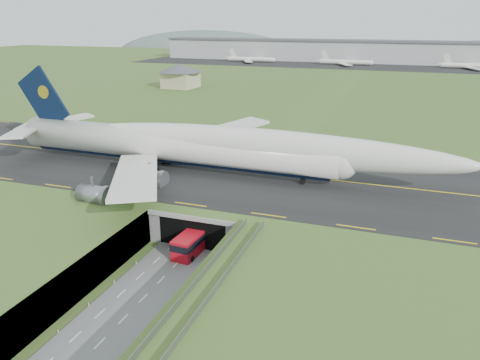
% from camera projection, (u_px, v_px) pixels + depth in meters
% --- Properties ---
extents(ground, '(900.00, 900.00, 0.00)m').
position_uv_depth(ground, '(170.00, 271.00, 71.49)').
color(ground, '#3D5B24').
rests_on(ground, ground).
extents(airfield_deck, '(800.00, 800.00, 6.00)m').
position_uv_depth(airfield_deck, '(170.00, 254.00, 70.51)').
color(airfield_deck, gray).
rests_on(airfield_deck, ground).
extents(trench_road, '(12.00, 75.00, 0.20)m').
position_uv_depth(trench_road, '(145.00, 297.00, 64.78)').
color(trench_road, slate).
rests_on(trench_road, ground).
extents(taxiway, '(800.00, 44.00, 0.18)m').
position_uv_depth(taxiway, '(242.00, 171.00, 98.87)').
color(taxiway, black).
rests_on(taxiway, airfield_deck).
extents(tunnel_portal, '(17.00, 22.30, 6.00)m').
position_uv_depth(tunnel_portal, '(212.00, 211.00, 85.28)').
color(tunnel_portal, gray).
rests_on(tunnel_portal, ground).
extents(guideway, '(3.00, 53.00, 7.05)m').
position_uv_depth(guideway, '(177.00, 332.00, 49.27)').
color(guideway, '#A8A8A3').
rests_on(guideway, ground).
extents(jumbo_jet, '(102.25, 64.43, 21.31)m').
position_uv_depth(jumbo_jet, '(202.00, 146.00, 95.71)').
color(jumbo_jet, silver).
rests_on(jumbo_jet, ground).
extents(shuttle_tram, '(3.83, 8.86, 3.50)m').
position_uv_depth(shuttle_tram, '(192.00, 242.00, 76.53)').
color(shuttle_tram, red).
rests_on(shuttle_tram, ground).
extents(service_building, '(21.18, 21.18, 10.90)m').
position_uv_depth(service_building, '(180.00, 74.00, 213.52)').
color(service_building, '#BBB487').
rests_on(service_building, ground).
extents(cargo_terminal, '(320.00, 67.00, 15.60)m').
position_uv_depth(cargo_terminal, '(365.00, 51.00, 333.52)').
color(cargo_terminal, '#B2B2B2').
rests_on(cargo_terminal, ground).
extents(distant_hills, '(700.00, 91.00, 60.00)m').
position_uv_depth(distant_hills, '(447.00, 64.00, 435.42)').
color(distant_hills, slate).
rests_on(distant_hills, ground).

